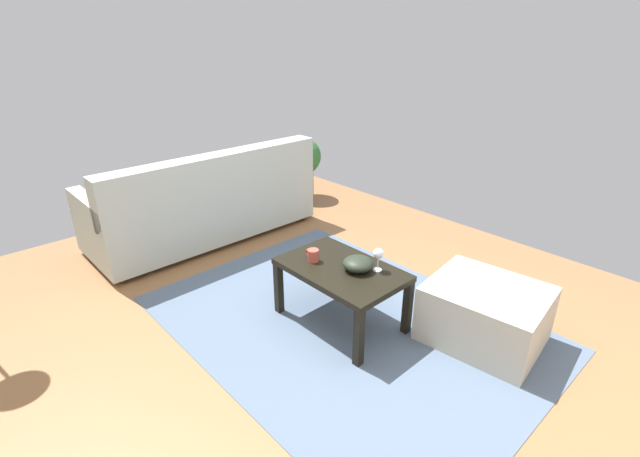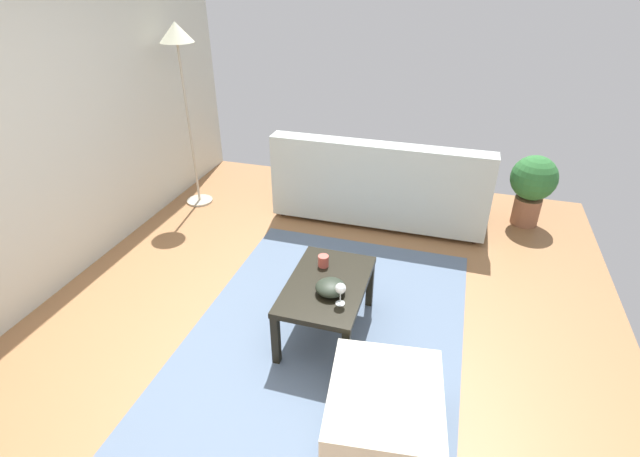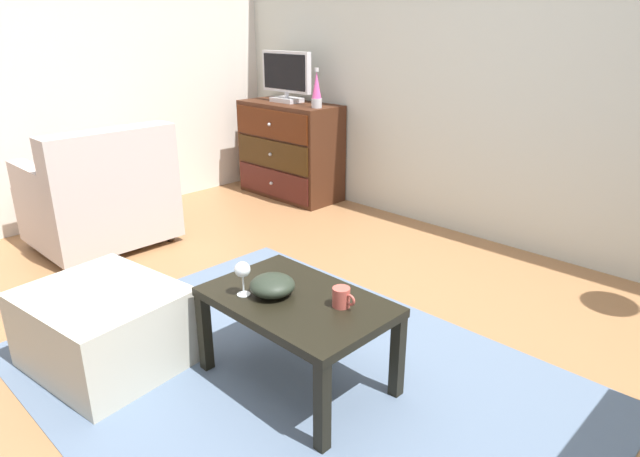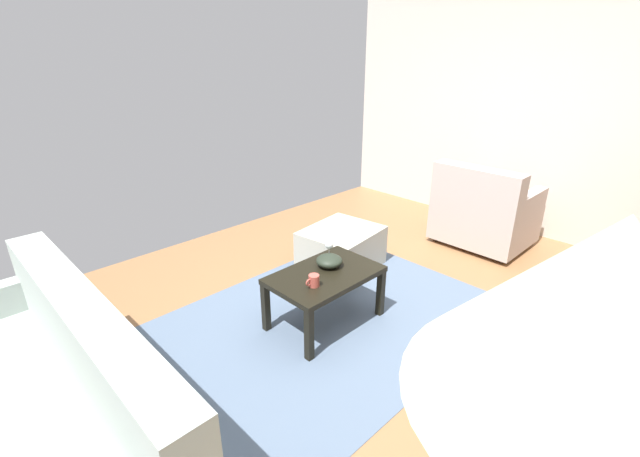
# 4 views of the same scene
# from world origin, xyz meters

# --- Properties ---
(ground_plane) EXTENTS (5.99, 4.66, 0.05)m
(ground_plane) POSITION_xyz_m (0.00, 0.00, -0.03)
(ground_plane) COLOR #90643E
(wall_plain_left) EXTENTS (0.12, 4.66, 2.57)m
(wall_plain_left) POSITION_xyz_m (-2.76, 0.00, 1.28)
(wall_plain_left) COLOR silver
(wall_plain_left) RESTS_ON ground_plane
(area_rug) EXTENTS (2.60, 1.90, 0.01)m
(area_rug) POSITION_xyz_m (0.20, -0.20, 0.00)
(area_rug) COLOR slate
(area_rug) RESTS_ON ground_plane
(coffee_table) EXTENTS (0.83, 0.53, 0.43)m
(coffee_table) POSITION_xyz_m (0.23, -0.19, 0.37)
(coffee_table) COLOR black
(coffee_table) RESTS_ON ground_plane
(wine_glass) EXTENTS (0.07, 0.07, 0.16)m
(wine_glass) POSITION_xyz_m (0.04, -0.34, 0.55)
(wine_glass) COLOR silver
(wine_glass) RESTS_ON coffee_table
(mug) EXTENTS (0.11, 0.08, 0.08)m
(mug) POSITION_xyz_m (0.42, -0.11, 0.47)
(mug) COLOR #B24B40
(mug) RESTS_ON coffee_table
(bowl_decorative) EXTENTS (0.20, 0.20, 0.09)m
(bowl_decorative) POSITION_xyz_m (0.13, -0.25, 0.48)
(bowl_decorative) COLOR #232B20
(bowl_decorative) RESTS_ON coffee_table
(couch_large) EXTENTS (0.85, 2.09, 0.88)m
(couch_large) POSITION_xyz_m (2.08, -0.24, 0.34)
(couch_large) COLOR #332319
(couch_large) RESTS_ON ground_plane
(armchair) EXTENTS (0.80, 0.90, 0.89)m
(armchair) POSITION_xyz_m (-1.99, -0.04, 0.36)
(armchair) COLOR #332319
(armchair) RESTS_ON ground_plane
(ottoman) EXTENTS (0.77, 0.68, 0.39)m
(ottoman) POSITION_xyz_m (-0.53, -0.73, 0.19)
(ottoman) COLOR #B6B3A1
(ottoman) RESTS_ON ground_plane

